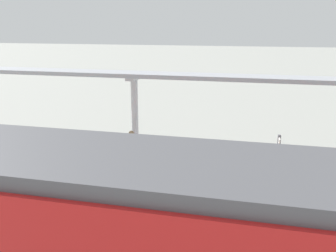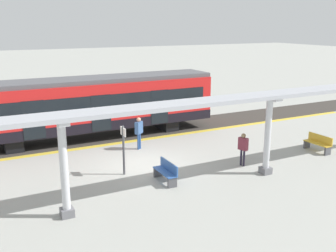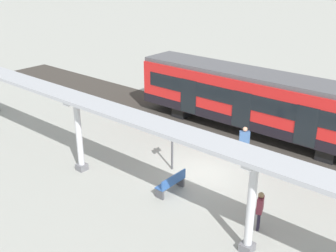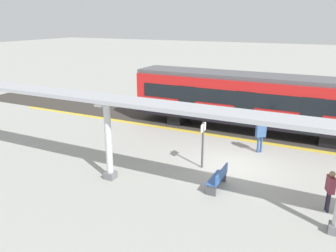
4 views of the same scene
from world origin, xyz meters
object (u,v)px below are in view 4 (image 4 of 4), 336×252
object	(u,v)px
platform_info_sign	(203,141)
train_near_carriage	(249,102)
canopy_pillar_second	(108,140)
bench_mid_platform	(218,178)
passenger_by_the_benches	(330,187)
passenger_waiting_near_edge	(261,133)

from	to	relation	value
platform_info_sign	train_near_carriage	bearing A→B (deg)	174.25
canopy_pillar_second	bench_mid_platform	size ratio (longest dim) A/B	2.29
bench_mid_platform	canopy_pillar_second	bearing A→B (deg)	-74.94
train_near_carriage	passenger_by_the_benches	size ratio (longest dim) A/B	9.10
canopy_pillar_second	platform_info_sign	distance (m)	4.24
bench_mid_platform	passenger_waiting_near_edge	size ratio (longest dim) A/B	0.88
train_near_carriage	bench_mid_platform	distance (m)	8.04
bench_mid_platform	platform_info_sign	bearing A→B (deg)	-141.00
canopy_pillar_second	passenger_by_the_benches	distance (m)	8.60
bench_mid_platform	passenger_by_the_benches	world-z (taller)	passenger_by_the_benches
bench_mid_platform	platform_info_sign	xyz separation A→B (m)	(-1.58, -1.28, 0.89)
canopy_pillar_second	platform_info_sign	size ratio (longest dim) A/B	1.56
train_near_carriage	passenger_waiting_near_edge	world-z (taller)	train_near_carriage
passenger_waiting_near_edge	platform_info_sign	bearing A→B (deg)	-33.61
train_near_carriage	passenger_waiting_near_edge	distance (m)	3.63
train_near_carriage	passenger_by_the_benches	distance (m)	9.14
canopy_pillar_second	passenger_by_the_benches	xyz separation A→B (m)	(-1.28, 8.47, -0.77)
passenger_waiting_near_edge	canopy_pillar_second	bearing A→B (deg)	-41.73
passenger_by_the_benches	passenger_waiting_near_edge	bearing A→B (deg)	-144.07
canopy_pillar_second	passenger_waiting_near_edge	bearing A→B (deg)	138.27
canopy_pillar_second	passenger_by_the_benches	size ratio (longest dim) A/B	2.20
passenger_by_the_benches	bench_mid_platform	bearing A→B (deg)	-88.84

